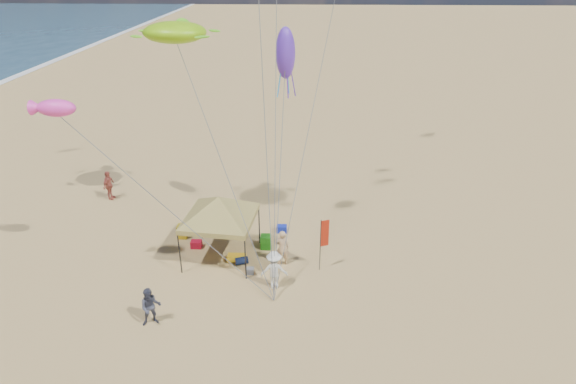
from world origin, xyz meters
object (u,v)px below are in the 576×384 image
person_far_a (109,185)px  canopy_tent (219,199)px  person_near_b (151,307)px  cooler_blue (282,229)px  feather_flag (324,236)px  beach_cart (237,258)px  chair_yellow (182,231)px  person_near_c (274,270)px  chair_green (266,242)px  person_near_a (282,248)px  cooler_red (196,244)px

person_far_a → canopy_tent: bearing=-118.9°
person_near_b → cooler_blue: bearing=39.8°
canopy_tent → feather_flag: bearing=-9.6°
cooler_blue → beach_cart: size_ratio=0.60×
cooler_blue → chair_yellow: 5.22m
canopy_tent → person_near_c: bearing=-39.8°
person_near_b → chair_yellow: bearing=76.3°
chair_green → person_near_b: (-4.07, -5.72, 0.50)m
canopy_tent → person_far_a: 10.08m
chair_yellow → beach_cart: bearing=-33.4°
person_near_b → person_far_a: size_ratio=0.94×
chair_yellow → beach_cart: size_ratio=0.78×
person_near_a → person_far_a: (-10.78, 6.38, -0.00)m
cooler_blue → beach_cart: cooler_blue is taller
cooler_blue → person_near_c: size_ratio=0.30×
beach_cart → person_near_a: (2.21, -0.11, 0.71)m
cooler_blue → chair_green: chair_green is taller
canopy_tent → chair_yellow: canopy_tent is taller
beach_cart → chair_green: bearing=43.4°
cooler_blue → person_near_b: 8.75m
person_near_a → chair_yellow: bearing=-27.8°
canopy_tent → cooler_blue: 4.78m
beach_cart → cooler_red: bearing=153.2°
chair_yellow → beach_cart: chair_yellow is taller
chair_yellow → canopy_tent: bearing=-35.9°
feather_flag → chair_yellow: bearing=160.6°
chair_green → chair_yellow: same height
cooler_blue → chair_yellow: size_ratio=0.77×
cooler_blue → person_far_a: (-10.59, 3.46, 0.71)m
beach_cart → person_near_c: bearing=-44.4°
canopy_tent → person_near_c: canopy_tent is taller
beach_cart → person_near_c: size_ratio=0.49×
chair_green → beach_cart: chair_green is taller
person_far_a → chair_green: bearing=-108.7°
beach_cart → chair_yellow: bearing=146.6°
cooler_blue → beach_cart: 3.47m
cooler_blue → person_near_b: size_ratio=0.32×
chair_green → person_near_a: 1.72m
canopy_tent → feather_flag: size_ratio=2.30×
beach_cart → person_near_c: person_near_c is taller
person_near_b → person_near_c: 5.37m
cooler_red → cooler_blue: (4.24, 1.69, 0.00)m
chair_yellow → person_far_a: size_ratio=0.39×
feather_flag → person_near_b: size_ratio=1.59×
chair_yellow → person_near_a: 5.80m
person_near_a → person_near_c: person_near_c is taller
person_near_a → chair_green: bearing=-61.9°
cooler_blue → chair_green: size_ratio=0.77×
person_far_a → person_near_a: bearing=-112.3°
canopy_tent → person_near_a: bearing=-8.6°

